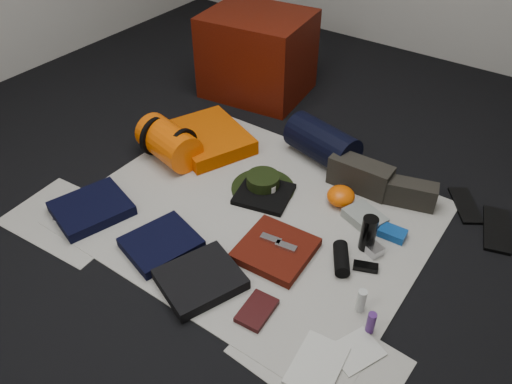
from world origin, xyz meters
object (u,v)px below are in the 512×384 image
Objects in this scene: navy_duffel at (322,142)px; water_bottle at (368,233)px; red_cabinet at (258,54)px; sleeping_pad at (209,138)px; stuff_sack at (169,143)px; paperback_book at (257,310)px; compact_camera at (371,247)px.

water_bottle is at bearing -30.33° from navy_duffel.
sleeping_pad is at bearing -85.29° from red_cabinet.
stuff_sack is 2.08× the size of paperback_book.
navy_duffel reaches higher than paperback_book.
water_bottle reaches higher than compact_camera.
water_bottle is 0.61m from paperback_book.
red_cabinet reaches higher than water_bottle.
compact_camera is (1.13, -0.24, -0.02)m from sleeping_pad.
red_cabinet is 6.02× the size of compact_camera.
red_cabinet is at bearing 143.44° from water_bottle.
stuff_sack reaches higher than sleeping_pad.
navy_duffel is 3.79× the size of compact_camera.
red_cabinet is 0.94m from stuff_sack.
stuff_sack is 0.89× the size of navy_duffel.
red_cabinet is 1.85m from paperback_book.
stuff_sack is 1.19m from water_bottle.
red_cabinet is 1.56m from water_bottle.
red_cabinet is 3.71× the size of paperback_book.
navy_duffel is at bearing -37.91° from red_cabinet.
water_bottle is at bearing 66.95° from paperback_book.
sleeping_pad is at bearing 69.78° from stuff_sack.
paperback_book is (-0.19, -0.57, -0.07)m from water_bottle.
compact_camera is at bearing -12.79° from water_bottle.
water_bottle is 1.02× the size of paperback_book.
sleeping_pad is 1.21m from paperback_book.
red_cabinet is 0.88m from navy_duffel.
sleeping_pad is 2.70× the size of water_bottle.
stuff_sack is at bearing 145.55° from paperback_book.
sleeping_pad is at bearing 168.10° from water_bottle.
paperback_book is at bearing -41.58° from sleeping_pad.
navy_duffel is 1.11m from paperback_book.
navy_duffel is (0.74, -0.44, -0.15)m from red_cabinet.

